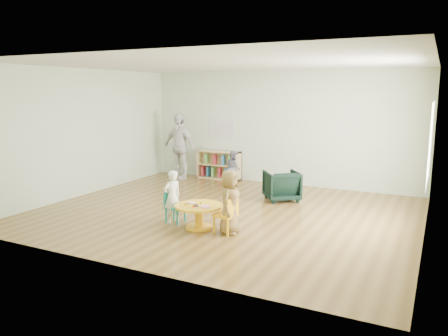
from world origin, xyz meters
name	(u,v)px	position (x,y,z in m)	size (l,w,h in m)	color
room	(226,114)	(0.01, 0.00, 1.89)	(7.10, 7.00, 2.80)	brown
activity_table	(199,212)	(0.04, -1.09, 0.28)	(0.82, 0.82, 0.45)	yellow
kid_chair_left	(173,206)	(-0.54, -0.98, 0.30)	(0.31, 0.31, 0.56)	#198B7E
kid_chair_right	(227,214)	(0.60, -1.12, 0.33)	(0.37, 0.37, 0.61)	yellow
bookshelf	(219,165)	(-1.61, 2.86, 0.37)	(1.20, 0.30, 0.75)	tan
alphabet_poster	(221,128)	(-1.60, 2.98, 1.35)	(0.74, 0.01, 0.54)	white
armchair	(282,186)	(0.66, 1.38, 0.32)	(0.68, 0.70, 0.64)	black
child_left	(172,197)	(-0.53, -1.03, 0.47)	(0.34, 0.23, 0.95)	white
child_right	(229,202)	(0.62, -1.09, 0.53)	(0.52, 0.34, 1.06)	gold
toddler	(233,168)	(-0.93, 2.30, 0.43)	(0.42, 0.33, 0.86)	#171739
adult_caretaker	(179,146)	(-2.54, 2.40, 0.87)	(1.02, 0.43, 1.74)	silver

